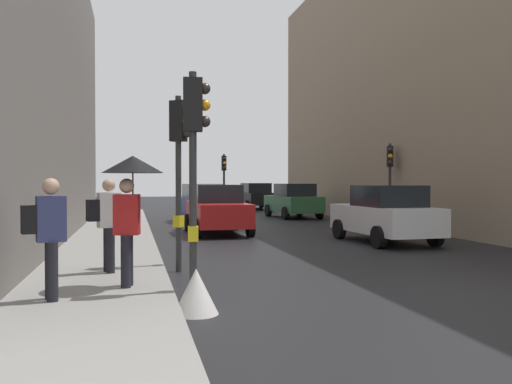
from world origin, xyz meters
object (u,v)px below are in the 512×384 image
object	(u,v)px
car_white_compact	(385,214)
car_red_sedan	(217,209)
warning_sign_triangle	(196,291)
car_blue_van	(203,203)
traffic_light_near_left	(194,143)
traffic_light_mid_street	(390,170)
pedestrian_with_grey_backpack	(48,231)
pedestrian_with_black_backpack	(107,219)
traffic_light_far_median	(224,173)
pedestrian_with_umbrella	(131,184)
car_dark_suv	(255,196)
car_green_estate	(293,201)
traffic_light_near_right	(179,151)

from	to	relation	value
car_white_compact	car_red_sedan	xyz separation A→B (m)	(-4.58, 4.03, 0.00)
warning_sign_triangle	car_white_compact	bearing A→B (deg)	49.31
car_red_sedan	car_blue_van	bearing A→B (deg)	87.92
traffic_light_near_left	warning_sign_triangle	xyz separation A→B (m)	(-0.09, -0.96, -2.17)
traffic_light_mid_street	car_red_sedan	xyz separation A→B (m)	(-7.17, -0.88, -1.47)
car_red_sedan	warning_sign_triangle	distance (m)	12.01
traffic_light_mid_street	pedestrian_with_grey_backpack	world-z (taller)	traffic_light_mid_street
car_red_sedan	pedestrian_with_black_backpack	bearing A→B (deg)	-111.39
traffic_light_far_median	pedestrian_with_umbrella	xyz separation A→B (m)	(-5.18, -21.98, -0.53)
car_dark_suv	car_white_compact	distance (m)	20.88
car_white_compact	car_green_estate	xyz separation A→B (m)	(0.57, 11.74, 0.00)
traffic_light_near_left	traffic_light_near_right	xyz separation A→B (m)	(-0.00, 2.77, 0.03)
car_red_sedan	car_green_estate	bearing A→B (deg)	56.24
car_white_compact	car_green_estate	size ratio (longest dim) A/B	0.99
car_green_estate	pedestrian_with_umbrella	bearing A→B (deg)	-114.29
pedestrian_with_black_backpack	traffic_light_far_median	bearing A→B (deg)	74.60
traffic_light_near_left	warning_sign_triangle	size ratio (longest dim) A/B	5.55
car_red_sedan	traffic_light_near_right	bearing A→B (deg)	-104.08
traffic_light_far_median	car_dark_suv	size ratio (longest dim) A/B	0.80
car_dark_suv	car_red_sedan	size ratio (longest dim) A/B	1.02
car_white_compact	warning_sign_triangle	bearing A→B (deg)	-130.69
traffic_light_mid_street	car_red_sedan	distance (m)	7.37
traffic_light_mid_street	car_dark_suv	distance (m)	16.16
warning_sign_triangle	car_green_estate	bearing A→B (deg)	69.59
traffic_light_far_median	car_white_compact	xyz separation A→B (m)	(2.41, -15.65, -1.50)
traffic_light_mid_street	car_dark_suv	size ratio (longest dim) A/B	0.79
car_blue_van	pedestrian_with_black_backpack	xyz separation A→B (m)	(-3.66, -14.34, 0.29)
traffic_light_near_right	warning_sign_triangle	world-z (taller)	traffic_light_near_right
pedestrian_with_grey_backpack	pedestrian_with_umbrella	bearing A→B (deg)	34.73
car_blue_van	pedestrian_with_black_backpack	distance (m)	14.81
pedestrian_with_umbrella	warning_sign_triangle	bearing A→B (deg)	-58.25
car_green_estate	car_red_sedan	distance (m)	9.27
pedestrian_with_umbrella	car_red_sedan	bearing A→B (deg)	73.82
pedestrian_with_umbrella	car_white_compact	bearing A→B (deg)	39.86
traffic_light_mid_street	traffic_light_far_median	distance (m)	11.84
pedestrian_with_black_backpack	pedestrian_with_grey_backpack	size ratio (longest dim) A/B	1.00
car_dark_suv	pedestrian_with_umbrella	size ratio (longest dim) A/B	2.02
traffic_light_mid_street	traffic_light_near_right	world-z (taller)	traffic_light_near_right
pedestrian_with_umbrella	pedestrian_with_grey_backpack	bearing A→B (deg)	-145.27
traffic_light_near_right	warning_sign_triangle	size ratio (longest dim) A/B	5.62
car_white_compact	pedestrian_with_grey_backpack	world-z (taller)	pedestrian_with_grey_backpack
traffic_light_near_left	pedestrian_with_umbrella	size ratio (longest dim) A/B	1.69
pedestrian_with_umbrella	traffic_light_near_left	bearing A→B (deg)	-26.49
traffic_light_mid_street	pedestrian_with_umbrella	size ratio (longest dim) A/B	1.59
traffic_light_near_left	car_white_compact	world-z (taller)	traffic_light_near_left
car_blue_van	car_green_estate	bearing A→B (deg)	23.93
pedestrian_with_black_backpack	pedestrian_with_grey_backpack	distance (m)	2.45
traffic_light_far_median	car_white_compact	world-z (taller)	traffic_light_far_median
car_dark_suv	warning_sign_triangle	size ratio (longest dim) A/B	6.66
traffic_light_mid_street	pedestrian_with_black_backpack	world-z (taller)	traffic_light_mid_street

